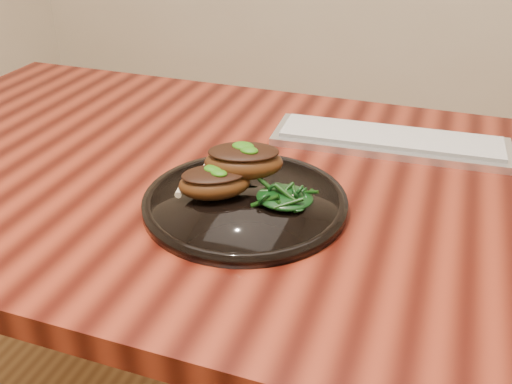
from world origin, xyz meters
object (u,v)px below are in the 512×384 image
(desk, at_px, (286,225))
(keyboard, at_px, (390,140))
(plate, at_px, (245,202))
(greens_heap, at_px, (285,194))
(lamb_chop_front, at_px, (214,182))

(desk, xyz_separation_m, keyboard, (0.13, 0.19, 0.09))
(desk, bearing_deg, plate, -110.47)
(desk, xyz_separation_m, greens_heap, (0.02, -0.09, 0.11))
(greens_heap, bearing_deg, desk, 103.87)
(keyboard, bearing_deg, plate, -120.43)
(desk, height_order, plate, plate)
(keyboard, bearing_deg, lamb_chop_front, -125.41)
(desk, relative_size, keyboard, 3.79)
(desk, relative_size, greens_heap, 19.22)
(desk, xyz_separation_m, plate, (-0.04, -0.10, 0.09))
(lamb_chop_front, xyz_separation_m, greens_heap, (0.10, 0.02, -0.01))
(greens_heap, height_order, keyboard, greens_heap)
(lamb_chop_front, height_order, keyboard, lamb_chop_front)
(plate, xyz_separation_m, greens_heap, (0.06, 0.01, 0.02))
(lamb_chop_front, bearing_deg, greens_heap, 8.98)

